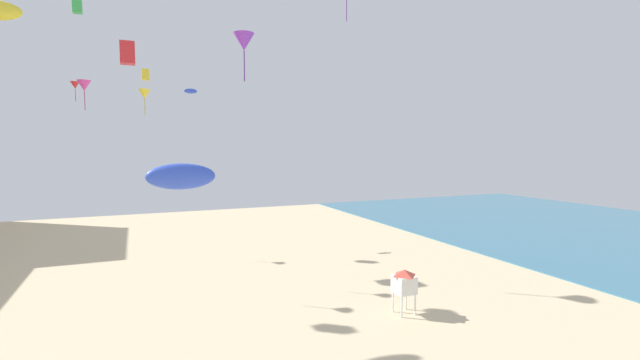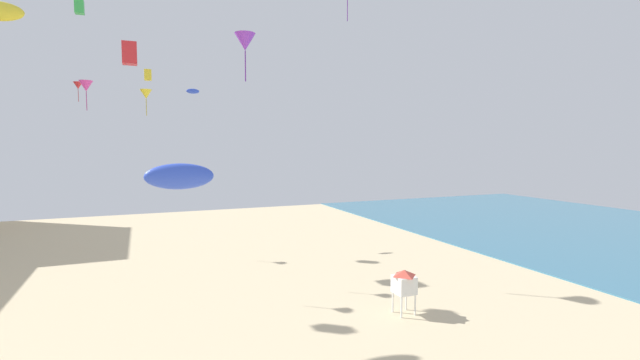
# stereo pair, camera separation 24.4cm
# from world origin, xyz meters

# --- Properties ---
(lifeguard_stand) EXTENTS (1.10, 1.10, 2.55)m
(lifeguard_stand) POSITION_xyz_m (9.64, 14.19, 1.84)
(lifeguard_stand) COLOR white
(lifeguard_stand) RESTS_ON ground
(kite_magenta_delta) EXTENTS (0.87, 0.87, 1.98)m
(kite_magenta_delta) POSITION_xyz_m (-7.22, 26.94, 13.57)
(kite_magenta_delta) COLOR #DB3D9E
(kite_purple_delta_2) EXTENTS (1.53, 1.53, 3.48)m
(kite_purple_delta_2) POSITION_xyz_m (3.34, 25.79, 17.17)
(kite_purple_delta_2) COLOR purple
(kite_yellow_box) EXTENTS (0.63, 0.63, 0.99)m
(kite_yellow_box) POSITION_xyz_m (-3.12, 37.59, 16.18)
(kite_yellow_box) COLOR yellow
(kite_yellow_delta) EXTENTS (0.83, 0.83, 1.89)m
(kite_yellow_delta) POSITION_xyz_m (-3.48, 27.95, 13.31)
(kite_yellow_delta) COLOR yellow
(kite_red_delta) EXTENTS (0.79, 0.79, 1.79)m
(kite_red_delta) POSITION_xyz_m (-9.07, 39.45, 15.12)
(kite_red_delta) COLOR red
(kite_blue_parafoil) EXTENTS (2.65, 0.74, 1.03)m
(kite_blue_parafoil) POSITION_xyz_m (-2.59, 11.71, 8.34)
(kite_blue_parafoil) COLOR blue
(kite_blue_parafoil_2) EXTENTS (1.27, 0.35, 0.49)m
(kite_blue_parafoil_2) POSITION_xyz_m (1.00, 38.64, 15.01)
(kite_blue_parafoil_2) COLOR blue
(kite_red_box) EXTENTS (1.11, 1.11, 1.74)m
(kite_red_box) POSITION_xyz_m (-4.55, 32.32, 16.99)
(kite_red_box) COLOR red
(kite_green_box) EXTENTS (0.58, 0.58, 0.92)m
(kite_green_box) POSITION_xyz_m (-7.61, 28.78, 19.21)
(kite_green_box) COLOR green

